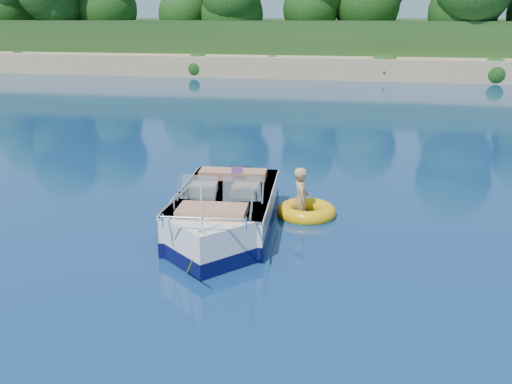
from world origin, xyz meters
TOP-DOWN VIEW (x-y plane):
  - ground at (0.00, 0.00)m, footprint 160.00×160.00m
  - shoreline at (0.00, 63.77)m, footprint 170.00×59.00m
  - treeline at (0.04, 41.01)m, footprint 150.00×7.12m
  - motorboat at (-2.64, 4.02)m, footprint 2.32×5.56m
  - tow_tube at (-1.06, 5.44)m, footprint 1.66×1.66m
  - boy at (-1.21, 5.50)m, footprint 0.57×0.91m

SIDE VIEW (x-z plane):
  - ground at x=0.00m, z-range 0.00..0.00m
  - boy at x=-1.21m, z-range -0.83..0.83m
  - tow_tube at x=-1.06m, z-range -0.09..0.27m
  - motorboat at x=-2.64m, z-range -0.57..1.29m
  - shoreline at x=0.00m, z-range -2.02..3.98m
  - treeline at x=0.04m, z-range 1.45..9.64m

